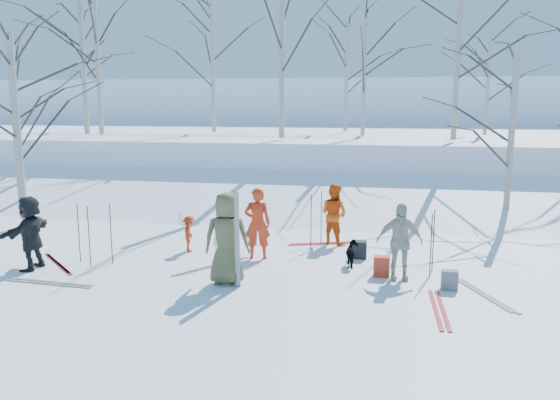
% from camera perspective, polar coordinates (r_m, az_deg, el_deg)
% --- Properties ---
extents(ground, '(120.00, 120.00, 0.00)m').
position_cam_1_polar(ground, '(11.44, -1.40, -7.73)').
color(ground, white).
rests_on(ground, ground).
extents(snow_ramp, '(70.00, 9.49, 4.12)m').
position_cam_1_polar(snow_ramp, '(18.11, 3.22, -0.57)').
color(snow_ramp, white).
rests_on(snow_ramp, ground).
extents(snow_plateau, '(70.00, 18.00, 2.20)m').
position_cam_1_polar(snow_plateau, '(27.86, 5.93, 4.91)').
color(snow_plateau, white).
rests_on(snow_plateau, ground).
extents(far_hill, '(90.00, 30.00, 6.00)m').
position_cam_1_polar(far_hill, '(48.73, 8.04, 8.26)').
color(far_hill, white).
rests_on(far_hill, ground).
extents(skier_olive_center, '(0.96, 0.70, 1.82)m').
position_cam_1_polar(skier_olive_center, '(10.67, -5.59, -4.01)').
color(skier_olive_center, '#4F5030').
rests_on(skier_olive_center, ground).
extents(skier_red_north, '(0.66, 0.51, 1.63)m').
position_cam_1_polar(skier_red_north, '(12.37, -2.38, -2.45)').
color(skier_red_north, red).
rests_on(skier_red_north, ground).
extents(skier_redor_behind, '(0.93, 0.87, 1.52)m').
position_cam_1_polar(skier_redor_behind, '(13.73, 5.64, -1.46)').
color(skier_redor_behind, '#DD5011').
rests_on(skier_redor_behind, ground).
extents(skier_red_seated, '(0.46, 0.63, 0.87)m').
position_cam_1_polar(skier_red_seated, '(13.16, -9.45, -3.51)').
color(skier_red_seated, red).
rests_on(skier_red_seated, ground).
extents(skier_cream_east, '(0.94, 0.46, 1.56)m').
position_cam_1_polar(skier_cream_east, '(11.17, 12.38, -4.25)').
color(skier_cream_east, beige).
rests_on(skier_cream_east, ground).
extents(skier_grey_west, '(0.48, 1.47, 1.59)m').
position_cam_1_polar(skier_grey_west, '(12.73, -24.62, -3.13)').
color(skier_grey_west, black).
rests_on(skier_grey_west, ground).
extents(dog, '(0.40, 0.69, 0.55)m').
position_cam_1_polar(dog, '(11.98, 7.61, -5.63)').
color(dog, black).
rests_on(dog, ground).
extents(upright_ski_left, '(0.12, 0.17, 1.90)m').
position_cam_1_polar(upright_ski_left, '(10.40, -4.59, -4.14)').
color(upright_ski_left, silver).
rests_on(upright_ski_left, ground).
extents(upright_ski_right, '(0.12, 0.23, 1.89)m').
position_cam_1_polar(upright_ski_right, '(10.33, -4.44, -4.24)').
color(upright_ski_right, silver).
rests_on(upright_ski_right, ground).
extents(ski_pair_a, '(1.55, 2.04, 0.02)m').
position_cam_1_polar(ski_pair_a, '(10.92, 20.56, -9.23)').
color(ski_pair_a, silver).
rests_on(ski_pair_a, ground).
extents(ski_pair_b, '(0.27, 1.91, 0.02)m').
position_cam_1_polar(ski_pair_b, '(9.94, 16.29, -10.91)').
color(ski_pair_b, red).
rests_on(ski_pair_b, ground).
extents(ski_pair_c, '(1.99, 2.09, 0.02)m').
position_cam_1_polar(ski_pair_c, '(12.01, -7.15, -6.88)').
color(ski_pair_c, silver).
rests_on(ski_pair_c, ground).
extents(ski_pair_d, '(0.46, 1.93, 0.02)m').
position_cam_1_polar(ski_pair_d, '(11.78, -22.95, -7.98)').
color(ski_pair_d, silver).
rests_on(ski_pair_d, ground).
extents(ski_pair_e, '(1.37, 2.02, 0.02)m').
position_cam_1_polar(ski_pair_e, '(13.86, 4.82, -4.53)').
color(ski_pair_e, red).
rests_on(ski_pair_e, ground).
extents(ski_pair_f, '(2.09, 2.10, 0.02)m').
position_cam_1_polar(ski_pair_f, '(13.06, -22.19, -6.18)').
color(ski_pair_f, red).
rests_on(ski_pair_f, ground).
extents(ski_pole_a, '(0.02, 0.02, 1.34)m').
position_cam_1_polar(ski_pole_a, '(12.53, -17.24, -3.42)').
color(ski_pole_a, black).
rests_on(ski_pole_a, ground).
extents(ski_pole_b, '(0.02, 0.02, 1.34)m').
position_cam_1_polar(ski_pole_b, '(11.38, 15.49, -4.69)').
color(ski_pole_b, black).
rests_on(ski_pole_b, ground).
extents(ski_pole_c, '(0.02, 0.02, 1.34)m').
position_cam_1_polar(ski_pole_c, '(12.43, -19.33, -3.65)').
color(ski_pole_c, black).
rests_on(ski_pole_c, ground).
extents(ski_pole_d, '(0.02, 0.02, 1.34)m').
position_cam_1_polar(ski_pole_d, '(12.91, -20.29, -3.21)').
color(ski_pole_d, black).
rests_on(ski_pole_d, ground).
extents(ski_pole_e, '(0.02, 0.02, 1.34)m').
position_cam_1_polar(ski_pole_e, '(11.78, 15.72, -4.21)').
color(ski_pole_e, black).
rests_on(ski_pole_e, ground).
extents(ski_pole_f, '(0.02, 0.02, 1.34)m').
position_cam_1_polar(ski_pole_f, '(13.21, 3.26, -2.30)').
color(ski_pole_f, black).
rests_on(ski_pole_f, ground).
extents(ski_pole_g, '(0.02, 0.02, 1.34)m').
position_cam_1_polar(ski_pole_g, '(13.69, 4.32, -1.86)').
color(ski_pole_g, black).
rests_on(ski_pole_g, ground).
extents(backpack_red, '(0.32, 0.22, 0.42)m').
position_cam_1_polar(backpack_red, '(11.42, 10.56, -6.84)').
color(backpack_red, '#B8301C').
rests_on(backpack_red, ground).
extents(backpack_grey, '(0.30, 0.20, 0.38)m').
position_cam_1_polar(backpack_grey, '(10.95, 17.29, -7.99)').
color(backpack_grey, slate).
rests_on(backpack_grey, ground).
extents(backpack_dark, '(0.34, 0.24, 0.40)m').
position_cam_1_polar(backpack_dark, '(12.64, 8.26, -5.15)').
color(backpack_dark, black).
rests_on(backpack_dark, ground).
extents(birch_plateau_a, '(5.39, 5.39, 6.84)m').
position_cam_1_polar(birch_plateau_a, '(20.78, 0.18, 15.96)').
color(birch_plateau_a, silver).
rests_on(birch_plateau_a, snow_plateau).
extents(birch_plateau_b, '(4.86, 4.86, 6.08)m').
position_cam_1_polar(birch_plateau_b, '(20.67, 18.09, 14.46)').
color(birch_plateau_b, silver).
rests_on(birch_plateau_b, snow_plateau).
extents(birch_plateau_c, '(4.58, 4.58, 5.69)m').
position_cam_1_polar(birch_plateau_c, '(25.09, -7.04, 13.57)').
color(birch_plateau_c, silver).
rests_on(birch_plateau_c, snow_plateau).
extents(birch_plateau_d, '(3.33, 3.33, 3.90)m').
position_cam_1_polar(birch_plateau_d, '(24.28, 20.87, 11.00)').
color(birch_plateau_d, silver).
rests_on(birch_plateau_d, snow_plateau).
extents(birch_plateau_e, '(4.85, 4.85, 6.08)m').
position_cam_1_polar(birch_plateau_e, '(23.98, -18.53, 13.76)').
color(birch_plateau_e, silver).
rests_on(birch_plateau_e, snow_plateau).
extents(birch_plateau_f, '(4.01, 4.01, 4.88)m').
position_cam_1_polar(birch_plateau_f, '(26.08, 6.94, 12.54)').
color(birch_plateau_f, silver).
rests_on(birch_plateau_f, snow_plateau).
extents(birch_plateau_g, '(5.89, 5.89, 7.56)m').
position_cam_1_polar(birch_plateau_g, '(24.81, -19.99, 15.26)').
color(birch_plateau_g, silver).
rests_on(birch_plateau_g, snow_plateau).
extents(birch_plateau_h, '(4.02, 4.02, 4.89)m').
position_cam_1_polar(birch_plateau_h, '(27.84, -19.88, 11.88)').
color(birch_plateau_h, silver).
rests_on(birch_plateau_h, snow_plateau).
extents(birch_plateau_j, '(3.91, 3.91, 4.73)m').
position_cam_1_polar(birch_plateau_j, '(22.39, 8.78, 12.73)').
color(birch_plateau_j, silver).
rests_on(birch_plateau_j, snow_plateau).
extents(birch_edge_a, '(4.36, 4.36, 5.37)m').
position_cam_1_polar(birch_edge_a, '(16.90, -25.72, 6.34)').
color(birch_edge_a, silver).
rests_on(birch_edge_a, ground).
extents(birch_edge_d, '(4.34, 4.34, 5.34)m').
position_cam_1_polar(birch_edge_d, '(19.71, -25.93, 6.68)').
color(birch_edge_d, silver).
rests_on(birch_edge_d, ground).
extents(birch_edge_e, '(3.96, 3.96, 4.80)m').
position_cam_1_polar(birch_edge_e, '(16.85, 22.98, 5.55)').
color(birch_edge_e, silver).
rests_on(birch_edge_e, ground).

